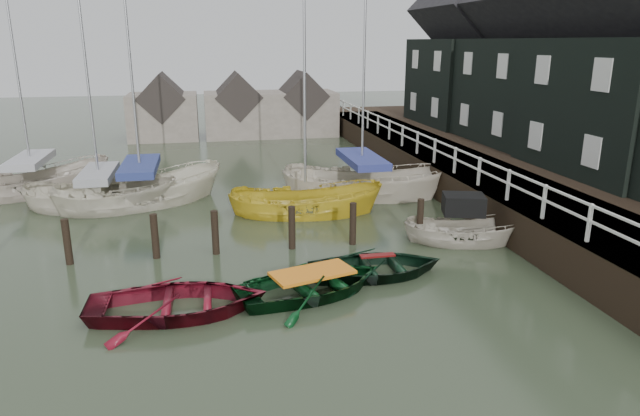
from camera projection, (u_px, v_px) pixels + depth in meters
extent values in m
plane|color=#273220|center=(265.00, 290.00, 15.21)|extent=(120.00, 120.00, 0.00)
cube|color=black|center=(448.00, 155.00, 26.04)|extent=(3.00, 32.00, 0.20)
cube|color=silver|center=(418.00, 133.00, 25.46)|extent=(0.06, 32.00, 0.06)
cube|color=silver|center=(417.00, 142.00, 25.57)|extent=(0.06, 32.00, 0.06)
cube|color=black|center=(553.00, 179.00, 27.48)|extent=(14.00, 38.00, 1.50)
cube|color=black|center=(538.00, 91.00, 28.24)|extent=(6.00, 7.00, 5.00)
cube|color=black|center=(548.00, 0.00, 27.04)|extent=(6.11, 7.14, 6.11)
cube|color=black|center=(474.00, 82.00, 34.82)|extent=(6.40, 7.00, 5.00)
cube|color=black|center=(480.00, 8.00, 33.62)|extent=(6.52, 7.14, 6.52)
cylinder|color=black|center=(68.00, 248.00, 16.84)|extent=(0.22, 0.22, 1.80)
cylinder|color=black|center=(155.00, 242.00, 17.32)|extent=(0.22, 0.22, 1.80)
cylinder|color=black|center=(215.00, 239.00, 17.66)|extent=(0.22, 0.22, 1.80)
cylinder|color=black|center=(292.00, 234.00, 18.12)|extent=(0.22, 0.22, 1.80)
cylinder|color=black|center=(353.00, 230.00, 18.50)|extent=(0.22, 0.22, 1.80)
cylinder|color=black|center=(420.00, 225.00, 18.94)|extent=(0.22, 0.22, 1.80)
cube|color=#665B51|center=(164.00, 116.00, 38.47)|extent=(4.50, 4.00, 3.00)
cube|color=#282321|center=(162.00, 97.00, 38.11)|extent=(3.18, 4.08, 3.18)
cube|color=#665B51|center=(238.00, 115.00, 39.43)|extent=(4.50, 4.00, 3.00)
cube|color=#282321|center=(237.00, 95.00, 39.06)|extent=(3.18, 4.08, 3.18)
cube|color=#665B51|center=(302.00, 113.00, 40.29)|extent=(4.50, 4.00, 3.00)
cube|color=#282321|center=(302.00, 94.00, 39.92)|extent=(3.18, 4.08, 3.18)
imported|color=#5C0D19|center=(179.00, 313.00, 13.90)|extent=(4.37, 3.17, 0.89)
imported|color=black|center=(313.00, 294.00, 14.98)|extent=(4.74, 3.94, 0.85)
imported|color=black|center=(377.00, 275.00, 16.19)|extent=(3.82, 2.74, 0.79)
imported|color=#B8AF9D|center=(463.00, 243.00, 18.73)|extent=(4.19, 2.52, 1.52)
cube|color=black|center=(464.00, 204.00, 18.56)|extent=(1.53, 1.32, 0.65)
imported|color=beige|center=(102.00, 208.00, 22.65)|extent=(6.27, 3.05, 2.33)
cylinder|color=#B2B2B7|center=(85.00, 56.00, 21.00)|extent=(0.10, 0.10, 9.16)
cube|color=gray|center=(98.00, 174.00, 22.26)|extent=(3.44, 1.64, 0.30)
imported|color=beige|center=(143.00, 204.00, 23.20)|extent=(7.30, 4.93, 2.64)
cylinder|color=#B2B2B7|center=(128.00, 40.00, 21.39)|extent=(0.10, 0.10, 9.94)
cube|color=navy|center=(140.00, 166.00, 22.75)|extent=(4.00, 2.67, 0.30)
imported|color=gold|center=(306.00, 214.00, 21.94)|extent=(6.14, 3.07, 2.27)
cylinder|color=#B2B2B7|center=(304.00, 62.00, 20.34)|extent=(0.10, 0.10, 8.86)
imported|color=beige|center=(361.00, 196.00, 24.46)|extent=(7.47, 5.22, 2.70)
cylinder|color=#B2B2B7|center=(364.00, 52.00, 22.79)|extent=(0.10, 0.10, 8.95)
cube|color=navy|center=(362.00, 159.00, 24.01)|extent=(4.09, 2.83, 0.30)
imported|color=#BBAFA0|center=(35.00, 194.00, 24.76)|extent=(6.94, 4.86, 2.51)
cylinder|color=#B2B2B7|center=(17.00, 71.00, 23.29)|extent=(0.10, 0.10, 7.66)
cube|color=#949499|center=(30.00, 160.00, 24.34)|extent=(3.80, 2.63, 0.30)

